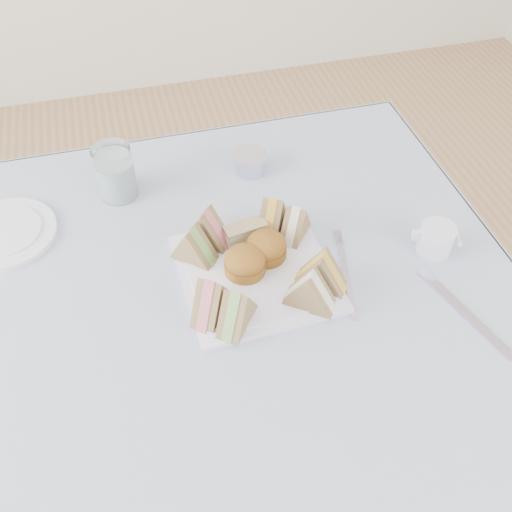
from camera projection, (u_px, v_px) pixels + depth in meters
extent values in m
plane|color=#9E7751|center=(241.00, 482.00, 1.49)|extent=(4.00, 4.00, 0.00)
cube|color=brown|center=(237.00, 416.00, 1.22)|extent=(0.90, 0.90, 0.74)
cube|color=#A8BADE|center=(232.00, 311.00, 0.95)|extent=(1.02, 1.02, 0.01)
cube|color=white|center=(256.00, 273.00, 0.99)|extent=(0.27, 0.27, 0.01)
cylinder|color=brown|center=(245.00, 262.00, 0.97)|extent=(0.08, 0.08, 0.05)
cylinder|color=brown|center=(266.00, 247.00, 0.99)|extent=(0.09, 0.09, 0.05)
cube|color=beige|center=(245.00, 233.00, 1.02)|extent=(0.08, 0.04, 0.04)
cylinder|color=white|center=(5.00, 234.00, 1.06)|extent=(0.24, 0.24, 0.01)
cylinder|color=white|center=(115.00, 172.00, 1.10)|extent=(0.08, 0.08, 0.11)
cylinder|color=silver|center=(250.00, 163.00, 1.17)|extent=(0.07, 0.07, 0.04)
cube|color=silver|center=(464.00, 312.00, 0.94)|extent=(0.07, 0.21, 0.00)
cube|color=silver|center=(347.00, 280.00, 0.99)|extent=(0.05, 0.17, 0.00)
cylinder|color=white|center=(436.00, 239.00, 1.02)|extent=(0.08, 0.08, 0.06)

